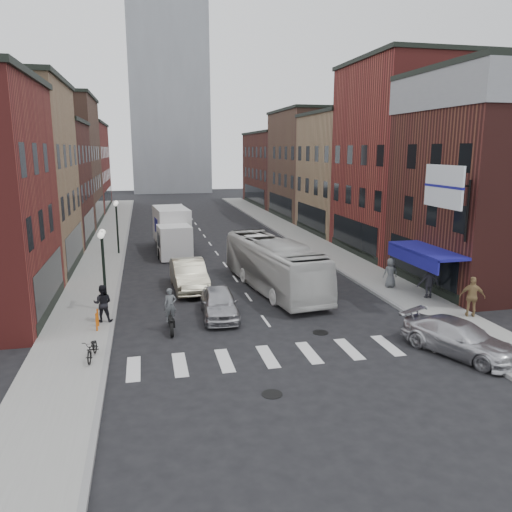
{
  "coord_description": "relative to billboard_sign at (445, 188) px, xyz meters",
  "views": [
    {
      "loc": [
        -5.34,
        -20.65,
        7.94
      ],
      "look_at": [
        0.58,
        5.66,
        2.13
      ],
      "focal_mm": 35.0,
      "sensor_mm": 36.0,
      "label": 1
    }
  ],
  "objects": [
    {
      "name": "streetlamp_far",
      "position": [
        -15.99,
        17.5,
        -3.22
      ],
      "size": [
        0.32,
        1.22,
        4.11
      ],
      "color": "black",
      "rests_on": "ground"
    },
    {
      "name": "sedan_left_near",
      "position": [
        -10.62,
        1.56,
        -5.43
      ],
      "size": [
        1.89,
        4.24,
        1.41
      ],
      "primitive_type": "imported",
      "rotation": [
        0.0,
        0.0,
        -0.05
      ],
      "color": "#AAAAAE",
      "rests_on": "ground"
    },
    {
      "name": "bldg_right_far_b",
      "position": [
        6.41,
        48.5,
        -0.98
      ],
      "size": [
        10.3,
        16.2,
        10.3
      ],
      "color": "#471C19",
      "rests_on": "ground"
    },
    {
      "name": "streetlamp_near",
      "position": [
        -15.99,
        3.5,
        -3.22
      ],
      "size": [
        0.32,
        1.22,
        4.11
      ],
      "color": "black",
      "rests_on": "ground"
    },
    {
      "name": "ped_left_solo",
      "position": [
        -15.99,
        1.73,
        -5.11
      ],
      "size": [
        0.91,
        0.61,
        1.74
      ],
      "primitive_type": "imported",
      "rotation": [
        0.0,
        0.0,
        2.99
      ],
      "color": "black",
      "rests_on": "sidewalk_left"
    },
    {
      "name": "ped_right_c",
      "position": [
        -0.32,
        4.18,
        -5.14
      ],
      "size": [
        0.88,
        0.62,
        1.69
      ],
      "primitive_type": "imported",
      "rotation": [
        0.0,
        0.0,
        3.05
      ],
      "color": "#56595E",
      "rests_on": "sidewalk_right"
    },
    {
      "name": "box_truck",
      "position": [
        -11.88,
        17.61,
        -4.46
      ],
      "size": [
        2.83,
        7.97,
        3.39
      ],
      "rotation": [
        0.0,
        0.0,
        0.09
      ],
      "color": "silver",
      "rests_on": "ground"
    },
    {
      "name": "bldg_right_corner",
      "position": [
        6.41,
        4.0,
        0.02
      ],
      "size": [
        10.3,
        9.2,
        12.3
      ],
      "color": "#471C19",
      "rests_on": "ground"
    },
    {
      "name": "transit_bus",
      "position": [
        -6.87,
        5.65,
        -4.67
      ],
      "size": [
        3.82,
        10.72,
        2.92
      ],
      "primitive_type": "imported",
      "rotation": [
        0.0,
        0.0,
        0.13
      ],
      "color": "silver",
      "rests_on": "ground"
    },
    {
      "name": "crosswalk_stripes",
      "position": [
        -8.59,
        -3.5,
        -6.13
      ],
      "size": [
        12.0,
        2.2,
        0.01
      ],
      "primitive_type": "cube",
      "color": "silver",
      "rests_on": "ground"
    },
    {
      "name": "ped_right_a",
      "position": [
        0.66,
        1.83,
        -5.04
      ],
      "size": [
        1.24,
        0.66,
        1.88
      ],
      "primitive_type": "imported",
      "rotation": [
        0.0,
        0.0,
        3.09
      ],
      "color": "black",
      "rests_on": "sidewalk_right"
    },
    {
      "name": "bldg_right_far_a",
      "position": [
        6.41,
        34.5,
        0.02
      ],
      "size": [
        10.3,
        12.2,
        12.3
      ],
      "color": "brown",
      "rests_on": "ground"
    },
    {
      "name": "ground",
      "position": [
        -8.59,
        -0.5,
        -6.13
      ],
      "size": [
        160.0,
        160.0,
        0.0
      ],
      "primitive_type": "plane",
      "color": "black",
      "rests_on": "ground"
    },
    {
      "name": "sidewalk_right",
      "position": [
        -0.09,
        21.5,
        -6.06
      ],
      "size": [
        3.0,
        74.0,
        0.15
      ],
      "primitive_type": "cube",
      "color": "gray",
      "rests_on": "ground"
    },
    {
      "name": "bldg_right_mid_b",
      "position": [
        6.41,
        23.5,
        -0.48
      ],
      "size": [
        10.3,
        10.2,
        11.3
      ],
      "color": "#A17B59",
      "rests_on": "ground"
    },
    {
      "name": "parked_bicycle",
      "position": [
        -16.09,
        -2.57,
        -5.58
      ],
      "size": [
        0.71,
        1.6,
        0.82
      ],
      "primitive_type": "imported",
      "rotation": [
        0.0,
        0.0,
        -0.11
      ],
      "color": "black",
      "rests_on": "sidewalk_left"
    },
    {
      "name": "curb_car",
      "position": [
        -2.09,
        -4.89,
        -5.46
      ],
      "size": [
        3.63,
        4.99,
        1.34
      ],
      "primitive_type": "imported",
      "rotation": [
        0.0,
        0.0,
        0.43
      ],
      "color": "silver",
      "rests_on": "ground"
    },
    {
      "name": "bldg_left_far_a",
      "position": [
        -23.58,
        34.5,
        0.52
      ],
      "size": [
        10.3,
        12.2,
        13.3
      ],
      "color": "brown",
      "rests_on": "ground"
    },
    {
      "name": "bldg_right_mid_a",
      "position": [
        6.41,
        13.5,
        1.02
      ],
      "size": [
        10.3,
        10.2,
        14.3
      ],
      "color": "maroon",
      "rests_on": "ground"
    },
    {
      "name": "ped_right_b",
      "position": [
        0.99,
        -1.37,
        -5.02
      ],
      "size": [
        1.27,
        1.04,
        1.93
      ],
      "primitive_type": "imported",
      "rotation": [
        0.0,
        0.0,
        2.65
      ],
      "color": "olive",
      "rests_on": "sidewalk_right"
    },
    {
      "name": "bldg_left_far_b",
      "position": [
        -23.58,
        48.5,
        -0.48
      ],
      "size": [
        10.3,
        16.2,
        11.3
      ],
      "color": "maroon",
      "rests_on": "ground"
    },
    {
      "name": "bldg_left_mid_b",
      "position": [
        -23.58,
        23.5,
        -0.98
      ],
      "size": [
        10.3,
        10.2,
        10.3
      ],
      "color": "#471C19",
      "rests_on": "ground"
    },
    {
      "name": "bike_rack",
      "position": [
        -16.19,
        0.8,
        -5.58
      ],
      "size": [
        0.08,
        0.68,
        0.8
      ],
      "color": "#D8590C",
      "rests_on": "sidewalk_left"
    },
    {
      "name": "sidewalk_left",
      "position": [
        -17.09,
        21.5,
        -6.06
      ],
      "size": [
        3.0,
        74.0,
        0.15
      ],
      "primitive_type": "cube",
      "color": "gray",
      "rests_on": "ground"
    },
    {
      "name": "distant_tower",
      "position": [
        -8.59,
        77.5,
        18.87
      ],
      "size": [
        14.0,
        14.0,
        50.0
      ],
      "primitive_type": "cube",
      "color": "#9399A0",
      "rests_on": "ground"
    },
    {
      "name": "awning_blue",
      "position": [
        0.34,
        2.0,
        -3.5
      ],
      "size": [
        1.8,
        5.0,
        0.78
      ],
      "color": "navy",
      "rests_on": "ground"
    },
    {
      "name": "curb_right",
      "position": [
        -1.59,
        21.5,
        -6.13
      ],
      "size": [
        0.2,
        74.0,
        0.16
      ],
      "primitive_type": "cube",
      "color": "gray",
      "rests_on": "ground"
    },
    {
      "name": "motorcycle_rider",
      "position": [
        -13.01,
        0.07,
        -5.2
      ],
      "size": [
        0.57,
        1.96,
        2.0
      ],
      "rotation": [
        0.0,
        0.0,
        0.07
      ],
      "color": "black",
      "rests_on": "ground"
    },
    {
      "name": "sedan_left_far",
      "position": [
        -11.6,
        6.79,
        -5.28
      ],
      "size": [
        1.98,
        5.22,
        1.7
      ],
      "primitive_type": "imported",
      "rotation": [
        0.0,
        0.0,
        0.04
      ],
      "color": "beige",
      "rests_on": "ground"
    },
    {
      "name": "curb_left",
      "position": [
        -15.59,
        21.5,
        -6.13
      ],
      "size": [
        0.2,
        74.0,
        0.16
      ],
      "primitive_type": "cube",
      "color": "gray",
      "rests_on": "ground"
    },
    {
      "name": "billboard_sign",
      "position": [
        0.0,
        0.0,
        0.0
      ],
      "size": [
        1.52,
        3.0,
        3.7
      ],
      "color": "black",
      "rests_on": "ground"
    }
  ]
}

